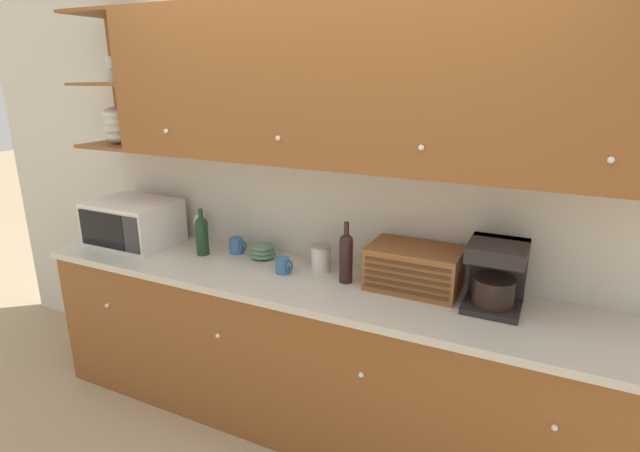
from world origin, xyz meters
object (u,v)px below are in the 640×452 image
object	(u,v)px
wine_bottle	(202,234)
mug_blue_second	(283,265)
coffee_maker	(496,274)
second_wine_bottle	(346,256)
mug	(237,246)
microwave	(134,222)
bowl_stack_on_counter	(263,251)
wine_glass	(200,223)
storage_canister	(321,258)
bread_box	(414,268)

from	to	relation	value
wine_bottle	mug_blue_second	bearing A→B (deg)	-4.34
coffee_maker	second_wine_bottle	bearing A→B (deg)	-176.39
wine_bottle	mug	xyz separation A→B (m)	(0.18, 0.11, -0.08)
mug	microwave	bearing A→B (deg)	-169.23
second_wine_bottle	bowl_stack_on_counter	bearing A→B (deg)	169.72
wine_glass	microwave	bearing A→B (deg)	-153.10
mug	mug_blue_second	bearing A→B (deg)	-20.26
bowl_stack_on_counter	mug_blue_second	size ratio (longest dim) A/B	1.70
microwave	storage_canister	bearing A→B (deg)	4.74
mug_blue_second	storage_canister	world-z (taller)	storage_canister
mug	bread_box	world-z (taller)	bread_box
storage_canister	bread_box	size ratio (longest dim) A/B	0.32
bread_box	microwave	bearing A→B (deg)	-176.81
mug_blue_second	storage_canister	distance (m)	0.21
wine_bottle	wine_glass	bearing A→B (deg)	132.14
bowl_stack_on_counter	bread_box	bearing A→B (deg)	-1.77
wine_glass	storage_canister	world-z (taller)	wine_glass
wine_bottle	bowl_stack_on_counter	world-z (taller)	wine_bottle
wine_bottle	storage_canister	world-z (taller)	wine_bottle
mug	bowl_stack_on_counter	distance (m)	0.19
microwave	wine_glass	world-z (taller)	microwave
microwave	mug_blue_second	distance (m)	1.12
second_wine_bottle	coffee_maker	xyz separation A→B (m)	(0.74, 0.05, 0.01)
wine_glass	bowl_stack_on_counter	world-z (taller)	wine_glass
second_wine_bottle	bread_box	bearing A→B (deg)	12.59
bowl_stack_on_counter	bread_box	world-z (taller)	bread_box
storage_canister	bread_box	bearing A→B (deg)	-0.59
wine_glass	coffee_maker	bearing A→B (deg)	-3.75
microwave	wine_bottle	distance (m)	0.53
second_wine_bottle	bread_box	size ratio (longest dim) A/B	0.72
bowl_stack_on_counter	storage_canister	distance (m)	0.40
mug_blue_second	bread_box	bearing A→B (deg)	9.72
mug_blue_second	second_wine_bottle	bearing A→B (deg)	6.91
microwave	bowl_stack_on_counter	bearing A→B (deg)	8.32
wine_bottle	bread_box	world-z (taller)	wine_bottle
mug_blue_second	second_wine_bottle	xyz separation A→B (m)	(0.36, 0.04, 0.10)
wine_bottle	mug	bearing A→B (deg)	31.67
mug	bread_box	size ratio (longest dim) A/B	0.21
microwave	bread_box	world-z (taller)	microwave
storage_canister	wine_glass	bearing A→B (deg)	174.68
wine_glass	second_wine_bottle	xyz separation A→B (m)	(1.10, -0.17, 0.01)
bowl_stack_on_counter	mug_blue_second	world-z (taller)	bowl_stack_on_counter
wine_bottle	mug_blue_second	size ratio (longest dim) A/B	3.12
coffee_maker	microwave	bearing A→B (deg)	-178.16
bread_box	coffee_maker	world-z (taller)	coffee_maker
mug	coffee_maker	size ratio (longest dim) A/B	0.31
wine_glass	storage_canister	size ratio (longest dim) A/B	1.32
microwave	bowl_stack_on_counter	size ratio (longest dim) A/B	3.29
bowl_stack_on_counter	coffee_maker	bearing A→B (deg)	-2.55
wine_bottle	mug_blue_second	world-z (taller)	wine_bottle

